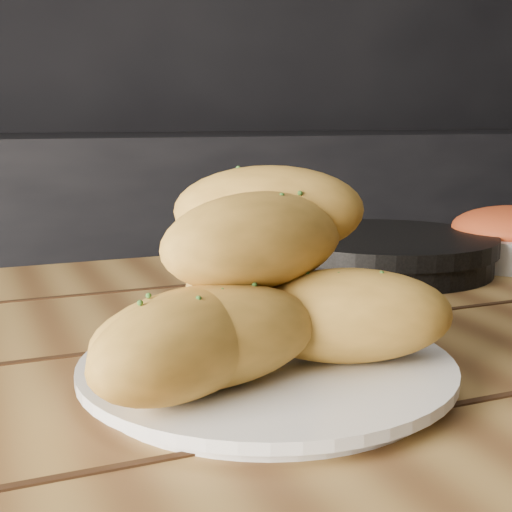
{
  "coord_description": "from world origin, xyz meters",
  "views": [
    {
      "loc": [
        -0.59,
        -0.0,
        0.94
      ],
      "look_at": [
        -0.4,
        0.47,
        0.84
      ],
      "focal_mm": 50.0,
      "sensor_mm": 36.0,
      "label": 1
    }
  ],
  "objects_px": {
    "plate": "(267,370)",
    "bread_rolls": "(252,290)",
    "skillet": "(385,251)",
    "table": "(394,466)"
  },
  "relations": [
    {
      "from": "plate",
      "to": "bread_rolls",
      "type": "relative_size",
      "value": 0.93
    },
    {
      "from": "skillet",
      "to": "plate",
      "type": "bearing_deg",
      "value": -133.99
    },
    {
      "from": "plate",
      "to": "skillet",
      "type": "bearing_deg",
      "value": 46.01
    },
    {
      "from": "bread_rolls",
      "to": "plate",
      "type": "bearing_deg",
      "value": 19.42
    },
    {
      "from": "table",
      "to": "skillet",
      "type": "distance_m",
      "value": 0.36
    },
    {
      "from": "plate",
      "to": "table",
      "type": "bearing_deg",
      "value": 6.31
    },
    {
      "from": "table",
      "to": "bread_rolls",
      "type": "bearing_deg",
      "value": -172.33
    },
    {
      "from": "bread_rolls",
      "to": "skillet",
      "type": "bearing_deg",
      "value": 45.17
    },
    {
      "from": "plate",
      "to": "bread_rolls",
      "type": "height_order",
      "value": "bread_rolls"
    },
    {
      "from": "table",
      "to": "plate",
      "type": "bearing_deg",
      "value": -173.69
    }
  ]
}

